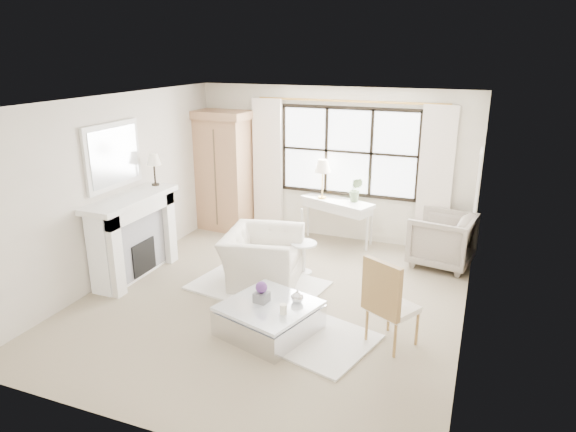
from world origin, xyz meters
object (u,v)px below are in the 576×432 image
(console_table, at_px, (336,222))
(coffee_table, at_px, (269,318))
(armoire, at_px, (223,170))
(club_armchair, at_px, (263,257))

(console_table, bearing_deg, coffee_table, -67.24)
(armoire, bearing_deg, club_armchair, -44.09)
(armoire, bearing_deg, console_table, 4.85)
(armoire, distance_m, club_armchair, 2.68)
(club_armchair, bearing_deg, console_table, -25.32)
(armoire, relative_size, club_armchair, 1.88)
(armoire, xyz_separation_m, console_table, (2.24, -0.02, -0.74))
(club_armchair, height_order, coffee_table, club_armchair)
(armoire, height_order, coffee_table, armoire)
(armoire, relative_size, coffee_table, 1.79)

